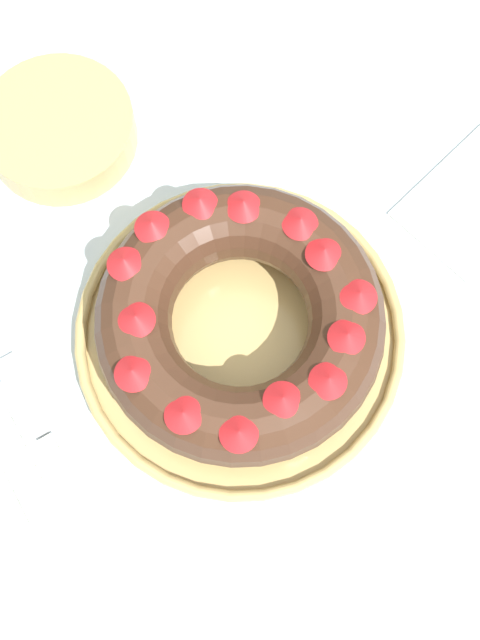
% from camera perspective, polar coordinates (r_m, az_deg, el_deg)
% --- Properties ---
extents(ground_plane, '(8.00, 8.00, 0.00)m').
position_cam_1_polar(ground_plane, '(1.55, 1.24, -9.73)').
color(ground_plane, brown).
extents(dining_table, '(1.16, 1.15, 0.77)m').
position_cam_1_polar(dining_table, '(0.88, 2.16, -3.99)').
color(dining_table, silver).
rests_on(dining_table, ground_plane).
extents(serving_dish, '(0.34, 0.34, 0.02)m').
position_cam_1_polar(serving_dish, '(0.78, -0.00, -1.08)').
color(serving_dish, tan).
rests_on(serving_dish, dining_table).
extents(bundt_cake, '(0.29, 0.29, 0.09)m').
position_cam_1_polar(bundt_cake, '(0.73, -0.00, 0.04)').
color(bundt_cake, '#4C2D1E').
rests_on(bundt_cake, serving_dish).
extents(fork, '(0.02, 0.19, 0.01)m').
position_cam_1_polar(fork, '(0.81, -17.69, -6.63)').
color(fork, white).
rests_on(fork, dining_table).
extents(cake_knife, '(0.02, 0.17, 0.01)m').
position_cam_1_polar(cake_knife, '(0.79, -14.65, -8.63)').
color(cake_knife, white).
rests_on(cake_knife, dining_table).
extents(side_bowl, '(0.17, 0.17, 0.04)m').
position_cam_1_polar(side_bowl, '(0.89, -13.58, 13.93)').
color(side_bowl, tan).
rests_on(side_bowl, dining_table).
extents(napkin, '(0.19, 0.15, 0.00)m').
position_cam_1_polar(napkin, '(0.89, 17.41, 8.69)').
color(napkin, white).
rests_on(napkin, dining_table).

